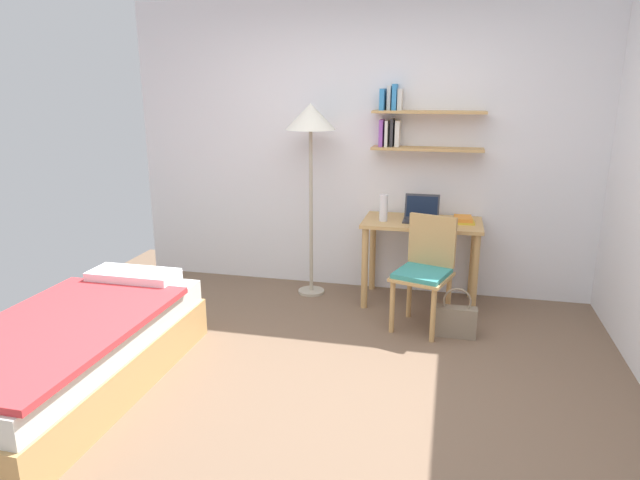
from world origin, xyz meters
TOP-DOWN VIEW (x-y plane):
  - ground_plane at (0.00, 0.00)m, footprint 5.28×5.28m
  - wall_back at (0.01, 2.02)m, footprint 4.40×0.27m
  - bed at (-1.48, -0.28)m, footprint 0.93×1.93m
  - desk at (0.53, 1.70)m, footprint 1.00×0.57m
  - desk_chair at (0.59, 1.19)m, footprint 0.50×0.52m
  - standing_lamp at (-0.45, 1.71)m, footprint 0.44×0.44m
  - laptop at (0.52, 1.71)m, footprint 0.30×0.23m
  - water_bottle at (0.20, 1.62)m, footprint 0.07×0.07m
  - book_stack at (0.87, 1.72)m, footprint 0.18×0.22m
  - handbag at (0.84, 1.06)m, footprint 0.31×0.11m

SIDE VIEW (x-z plane):
  - ground_plane at x=0.00m, z-range 0.00..0.00m
  - handbag at x=0.84m, z-range -0.06..0.33m
  - bed at x=-1.48m, z-range -0.03..0.51m
  - desk_chair at x=0.59m, z-range 0.04..0.92m
  - desk at x=0.53m, z-range 0.23..0.96m
  - book_stack at x=0.87m, z-range 0.74..0.79m
  - laptop at x=0.52m, z-range 0.69..0.90m
  - water_bottle at x=0.20m, z-range 0.74..0.96m
  - wall_back at x=0.01m, z-range 0.01..2.61m
  - standing_lamp at x=-0.45m, z-range 0.67..2.37m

